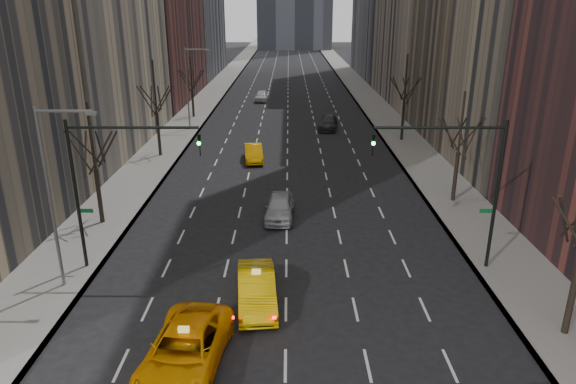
{
  "coord_description": "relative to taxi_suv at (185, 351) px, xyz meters",
  "views": [
    {
      "loc": [
        0.13,
        -12.7,
        13.34
      ],
      "look_at": [
        0.09,
        14.46,
        3.5
      ],
      "focal_mm": 32.0,
      "sensor_mm": 36.0,
      "label": 1
    }
  ],
  "objects": [
    {
      "name": "taxi_sedan",
      "position": [
        2.5,
        4.64,
        -0.03
      ],
      "size": [
        2.19,
        5.09,
        1.63
      ],
      "primitive_type": "imported",
      "rotation": [
        0.0,
        0.0,
        0.1
      ],
      "color": "#EBB804",
      "rests_on": "ground"
    },
    {
      "name": "sidewalk_right",
      "position": [
        16.13,
        66.2,
        -0.77
      ],
      "size": [
        4.5,
        320.0,
        0.15
      ],
      "primitive_type": "cube",
      "color": "slate",
      "rests_on": "ground"
    },
    {
      "name": "sidewalk_left",
      "position": [
        -8.37,
        66.2,
        -0.77
      ],
      "size": [
        4.5,
        320.0,
        0.15
      ],
      "primitive_type": "cube",
      "color": "slate",
      "rests_on": "ground"
    },
    {
      "name": "traffic_mast_left",
      "position": [
        -5.23,
        8.2,
        4.64
      ],
      "size": [
        6.69,
        0.39,
        8.0
      ],
      "color": "black",
      "rests_on": "ground"
    },
    {
      "name": "far_suv_grey",
      "position": [
        8.55,
        41.81,
        -0.09
      ],
      "size": [
        2.76,
        5.41,
        1.5
      ],
      "primitive_type": "imported",
      "rotation": [
        0.0,
        0.0,
        -0.13
      ],
      "color": "#28292D",
      "rests_on": "ground"
    },
    {
      "name": "tree_rw_c",
      "position": [
        15.88,
        36.2,
        3.19
      ],
      "size": [
        3.36,
        3.5,
        8.74
      ],
      "color": "black",
      "rests_on": "ground"
    },
    {
      "name": "tree_rw_b",
      "position": [
        15.88,
        18.2,
        2.88
      ],
      "size": [
        3.36,
        3.5,
        7.82
      ],
      "color": "black",
      "rests_on": "ground"
    },
    {
      "name": "far_taxi",
      "position": [
        0.79,
        28.77,
        -0.1
      ],
      "size": [
        2.06,
        4.64,
        1.48
      ],
      "primitive_type": "imported",
      "rotation": [
        0.0,
        0.0,
        0.11
      ],
      "color": "#FFA905",
      "rests_on": "ground"
    },
    {
      "name": "taxi_suv",
      "position": [
        0.0,
        0.0,
        0.0
      ],
      "size": [
        3.4,
        6.33,
        1.69
      ],
      "primitive_type": "imported",
      "rotation": [
        0.0,
        0.0,
        -0.1
      ],
      "color": "#FF9E05",
      "rests_on": "ground"
    },
    {
      "name": "tree_lw_b",
      "position": [
        -8.12,
        14.2,
        2.88
      ],
      "size": [
        3.36,
        3.5,
        7.82
      ],
      "color": "black",
      "rests_on": "ground"
    },
    {
      "name": "tree_lw_c",
      "position": [
        -8.12,
        30.2,
        3.19
      ],
      "size": [
        3.36,
        3.5,
        8.74
      ],
      "color": "black",
      "rests_on": "ground"
    },
    {
      "name": "silver_sedan_ahead",
      "position": [
        3.41,
        15.22,
        -0.06
      ],
      "size": [
        2.06,
        4.68,
        1.57
      ],
      "primitive_type": "imported",
      "rotation": [
        0.0,
        0.0,
        -0.05
      ],
      "color": "#ADAFB5",
      "rests_on": "ground"
    },
    {
      "name": "streetlight_near",
      "position": [
        -6.96,
        6.2,
        4.77
      ],
      "size": [
        2.83,
        0.22,
        9.0
      ],
      "color": "slate",
      "rests_on": "ground"
    },
    {
      "name": "streetlight_far",
      "position": [
        -6.96,
        41.2,
        4.77
      ],
      "size": [
        2.83,
        0.22,
        9.0
      ],
      "color": "slate",
      "rests_on": "ground"
    },
    {
      "name": "traffic_mast_right",
      "position": [
        12.99,
        8.2,
        4.64
      ],
      "size": [
        6.69,
        0.39,
        8.0
      ],
      "color": "black",
      "rests_on": "ground"
    },
    {
      "name": "far_car_white",
      "position": [
        -0.04,
        60.39,
        -0.06
      ],
      "size": [
        2.11,
        4.69,
        1.56
      ],
      "primitive_type": "imported",
      "rotation": [
        0.0,
        0.0,
        -0.06
      ],
      "color": "silver",
      "rests_on": "ground"
    },
    {
      "name": "tree_lw_d",
      "position": [
        -8.12,
        48.2,
        2.72
      ],
      "size": [
        3.36,
        3.5,
        7.36
      ],
      "color": "black",
      "rests_on": "ground"
    }
  ]
}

